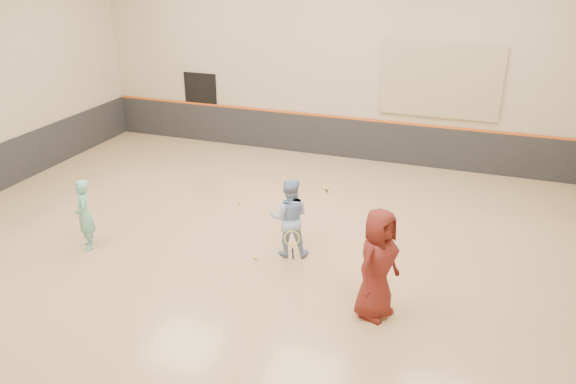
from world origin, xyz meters
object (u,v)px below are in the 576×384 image
(young_man, at_px, (377,264))
(spare_racket, at_px, (325,186))
(girl, at_px, (84,215))
(instructor, at_px, (289,218))

(young_man, height_order, spare_racket, young_man)
(spare_racket, bearing_deg, girl, -128.33)
(instructor, relative_size, spare_racket, 2.64)
(spare_racket, bearing_deg, instructor, -85.43)
(girl, relative_size, spare_racket, 2.42)
(girl, height_order, young_man, young_man)
(instructor, xyz_separation_m, spare_racket, (-0.29, 3.59, -0.78))
(young_man, xyz_separation_m, spare_racket, (-2.34, 5.04, -0.94))
(girl, distance_m, instructor, 4.20)
(girl, bearing_deg, instructor, 66.37)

